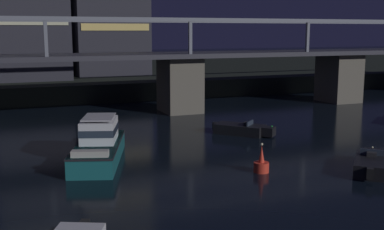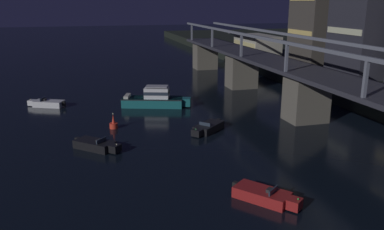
# 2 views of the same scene
# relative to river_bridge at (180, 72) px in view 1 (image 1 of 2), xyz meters

# --- Properties ---
(far_riverbank) EXTENTS (240.00, 80.00, 2.20)m
(far_riverbank) POSITION_rel_river_bridge_xyz_m (-0.00, 48.01, -2.92)
(far_riverbank) COLOR black
(far_riverbank) RESTS_ON ground
(river_bridge) EXTENTS (84.93, 6.40, 9.38)m
(river_bridge) POSITION_rel_river_bridge_xyz_m (0.00, 0.00, 0.00)
(river_bridge) COLOR #605B51
(river_bridge) RESTS_ON ground
(cabin_cruiser_near_left) EXTENTS (5.10, 9.32, 2.79)m
(cabin_cruiser_near_left) POSITION_rel_river_bridge_xyz_m (-11.34, -15.85, -2.97)
(cabin_cruiser_near_left) COLOR #196066
(cabin_cruiser_near_left) RESTS_ON ground
(speedboat_mid_left) EXTENTS (4.25, 4.51, 1.16)m
(speedboat_mid_left) POSITION_rel_river_bridge_xyz_m (0.78, -12.30, -3.61)
(speedboat_mid_left) COLOR black
(speedboat_mid_left) RESTS_ON ground
(speedboat_mid_center) EXTENTS (4.30, 4.47, 1.16)m
(speedboat_mid_center) POSITION_rel_river_bridge_xyz_m (3.12, -24.22, -3.61)
(speedboat_mid_center) COLOR black
(speedboat_mid_center) RESTS_ON ground
(channel_buoy) EXTENTS (0.90, 0.90, 1.76)m
(channel_buoy) POSITION_rel_river_bridge_xyz_m (-3.05, -22.07, -3.55)
(channel_buoy) COLOR red
(channel_buoy) RESTS_ON ground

